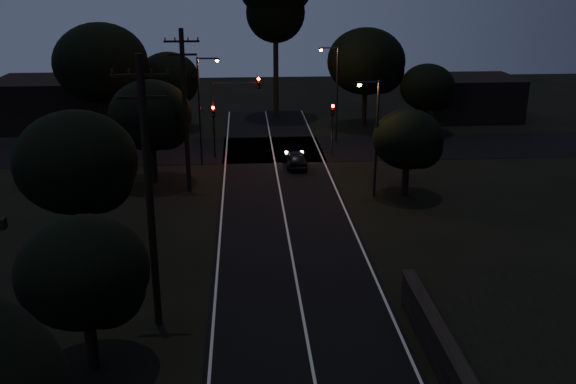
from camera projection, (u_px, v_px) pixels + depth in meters
road_surface at (280, 193)px, 42.12m from camera, size 60.00×70.00×0.03m
utility_pole_mid at (149, 192)px, 24.65m from camera, size 2.20×0.30×11.00m
utility_pole_far at (185, 109)px, 40.76m from camera, size 2.20×0.30×10.50m
tree_left_b at (88, 275)px, 22.24m from camera, size 4.61×4.61×5.85m
tree_left_c at (80, 165)px, 31.14m from camera, size 5.96×5.96×7.52m
tree_left_d at (153, 117)px, 42.69m from camera, size 5.56×5.56×7.06m
tree_far_nw at (170, 80)px, 57.76m from camera, size 5.52×5.52×7.00m
tree_far_w at (104, 65)px, 52.99m from camera, size 7.76×7.76×9.90m
tree_far_ne at (369, 63)px, 58.50m from camera, size 7.14×7.14×9.03m
tree_far_e at (429, 89)px, 56.66m from camera, size 4.83×4.83×6.13m
tree_right_a at (410, 141)px, 40.33m from camera, size 4.45×4.45×5.66m
building_left at (53, 102)px, 59.76m from camera, size 10.00×8.00×4.40m
building_right at (469, 97)px, 63.44m from camera, size 9.00×7.00×4.00m
signal_left at (214, 122)px, 49.25m from camera, size 0.28×0.35×4.10m
signal_right at (332, 120)px, 49.87m from camera, size 0.28×0.35×4.10m
signal_mast at (235, 102)px, 48.88m from camera, size 3.70×0.35×6.25m
streetlight_a at (202, 104)px, 46.74m from camera, size 1.66×0.26×8.00m
streetlight_b at (335, 88)px, 53.11m from camera, size 1.66×0.26×8.00m
streetlight_c at (374, 131)px, 40.04m from camera, size 1.46×0.26×7.50m
car at (296, 159)px, 47.48m from camera, size 1.52×3.71×1.26m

